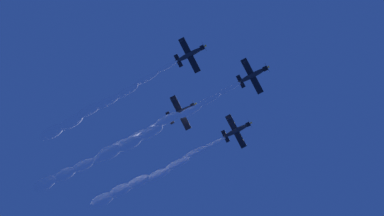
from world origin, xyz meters
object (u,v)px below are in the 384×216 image
object	(u,v)px
airplane_lead	(254,75)
airplane_right_wingman	(191,54)
airplane_left_wingman	(237,130)
airplane_slot_tail	(182,111)

from	to	relation	value
airplane_lead	airplane_right_wingman	distance (m)	13.23
airplane_right_wingman	airplane_lead	bearing A→B (deg)	82.88
airplane_lead	airplane_left_wingman	distance (m)	13.15
airplane_lead	airplane_slot_tail	size ratio (longest dim) A/B	1.00
airplane_right_wingman	airplane_slot_tail	size ratio (longest dim) A/B	1.00
airplane_left_wingman	airplane_slot_tail	size ratio (longest dim) A/B	1.00
airplane_slot_tail	airplane_left_wingman	bearing A→B (deg)	86.30
airplane_right_wingman	airplane_slot_tail	world-z (taller)	airplane_right_wingman
airplane_left_wingman	airplane_right_wingman	size ratio (longest dim) A/B	1.00
airplane_lead	airplane_right_wingman	size ratio (longest dim) A/B	1.00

